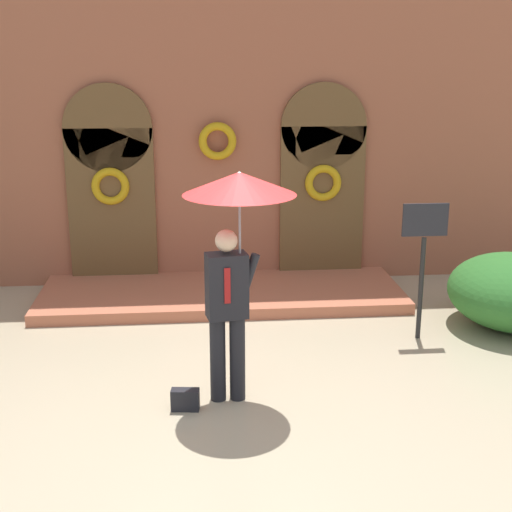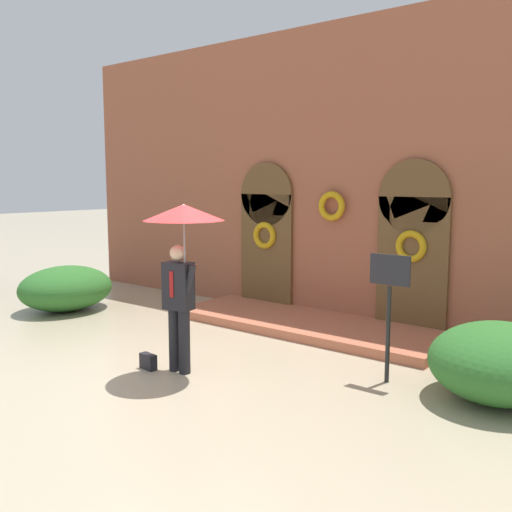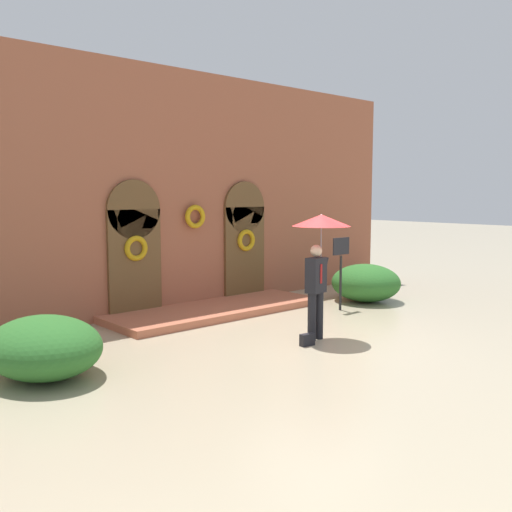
% 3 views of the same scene
% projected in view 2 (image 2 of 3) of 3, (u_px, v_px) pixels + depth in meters
% --- Properties ---
extents(ground_plane, '(80.00, 80.00, 0.00)m').
position_uv_depth(ground_plane, '(187.00, 371.00, 8.04)').
color(ground_plane, tan).
extents(building_facade, '(14.00, 2.30, 5.60)m').
position_uv_depth(building_facade, '(340.00, 181.00, 10.91)').
color(building_facade, '#9E563D').
rests_on(building_facade, ground).
extents(person_with_umbrella, '(1.10, 1.10, 2.36)m').
position_uv_depth(person_with_umbrella, '(183.00, 237.00, 7.72)').
color(person_with_umbrella, black).
rests_on(person_with_umbrella, ground).
extents(handbag, '(0.29, 0.15, 0.22)m').
position_uv_depth(handbag, '(148.00, 362.00, 8.14)').
color(handbag, black).
rests_on(handbag, ground).
extents(sign_post, '(0.56, 0.06, 1.72)m').
position_uv_depth(sign_post, '(389.00, 297.00, 7.47)').
color(sign_post, black).
rests_on(sign_post, ground).
extents(shrub_left, '(1.64, 1.97, 0.92)m').
position_uv_depth(shrub_left, '(66.00, 288.00, 11.82)').
color(shrub_left, '#2D6B28').
rests_on(shrub_left, ground).
extents(shrub_right, '(1.68, 1.78, 0.95)m').
position_uv_depth(shrub_right, '(500.00, 362.00, 6.94)').
color(shrub_right, '#2D6B28').
rests_on(shrub_right, ground).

